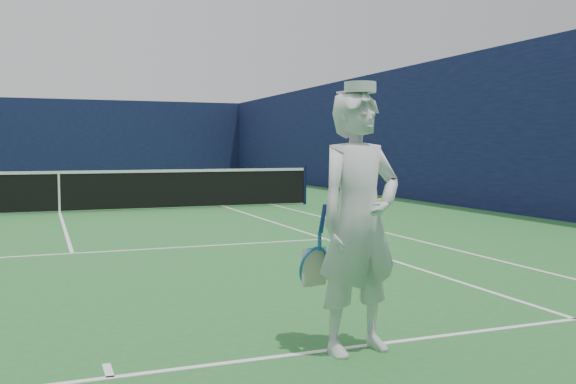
% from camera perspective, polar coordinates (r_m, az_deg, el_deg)
% --- Properties ---
extents(ground, '(80.00, 80.00, 0.00)m').
position_cam_1_polar(ground, '(16.38, -19.64, -1.74)').
color(ground, '#296C2F').
rests_on(ground, ground).
extents(court_markings, '(11.03, 23.83, 0.01)m').
position_cam_1_polar(court_markings, '(16.38, -19.64, -1.73)').
color(court_markings, white).
rests_on(court_markings, ground).
extents(windscreen_fence, '(20.12, 36.12, 4.00)m').
position_cam_1_polar(windscreen_fence, '(16.31, -19.80, 5.27)').
color(windscreen_fence, '#0E1534').
rests_on(windscreen_fence, ground).
extents(tennis_net, '(12.88, 0.09, 1.07)m').
position_cam_1_polar(tennis_net, '(16.34, -19.68, 0.20)').
color(tennis_net, '#141E4C').
rests_on(tennis_net, ground).
extents(tennis_player, '(0.87, 0.60, 2.06)m').
position_cam_1_polar(tennis_player, '(4.91, 6.33, -2.65)').
color(tennis_player, white).
rests_on(tennis_player, ground).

